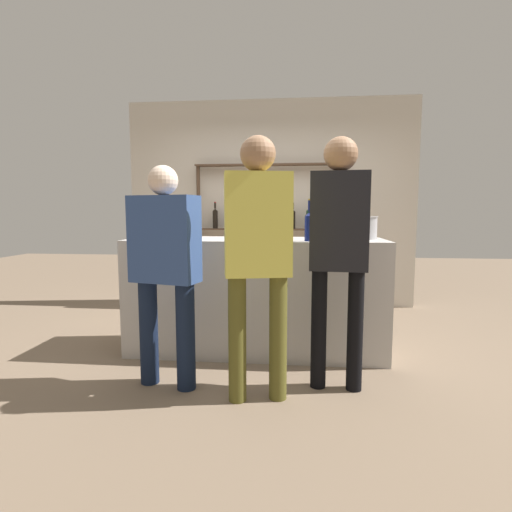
# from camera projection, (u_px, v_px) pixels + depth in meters

# --- Properties ---
(ground_plane) EXTENTS (16.00, 16.00, 0.00)m
(ground_plane) POSITION_uv_depth(u_px,v_px,m) (256.00, 350.00, 3.76)
(ground_plane) COLOR #7A6651
(bar_counter) EXTENTS (2.32, 0.70, 1.05)m
(bar_counter) POSITION_uv_depth(u_px,v_px,m) (256.00, 295.00, 3.70)
(bar_counter) COLOR #B7B2AD
(bar_counter) RESTS_ON ground_plane
(back_wall) EXTENTS (3.92, 0.12, 2.80)m
(back_wall) POSITION_uv_depth(u_px,v_px,m) (270.00, 204.00, 5.53)
(back_wall) COLOR beige
(back_wall) RESTS_ON ground_plane
(back_shelf) EXTENTS (1.99, 0.18, 1.93)m
(back_shelf) POSITION_uv_depth(u_px,v_px,m) (270.00, 215.00, 5.37)
(back_shelf) COLOR #4C3828
(back_shelf) RESTS_ON ground_plane
(counter_bottle_0) EXTENTS (0.08, 0.08, 0.35)m
(counter_bottle_0) POSITION_uv_depth(u_px,v_px,m) (310.00, 225.00, 3.35)
(counter_bottle_0) COLOR #0F1956
(counter_bottle_0) RESTS_ON bar_counter
(counter_bottle_1) EXTENTS (0.08, 0.08, 0.34)m
(counter_bottle_1) POSITION_uv_depth(u_px,v_px,m) (173.00, 224.00, 3.85)
(counter_bottle_1) COLOR silver
(counter_bottle_1) RESTS_ON bar_counter
(counter_bottle_2) EXTENTS (0.08, 0.08, 0.38)m
(counter_bottle_2) POSITION_uv_depth(u_px,v_px,m) (177.00, 223.00, 3.65)
(counter_bottle_2) COLOR silver
(counter_bottle_2) RESTS_ON bar_counter
(ice_bucket) EXTENTS (0.24, 0.24, 0.21)m
(ice_bucket) POSITION_uv_depth(u_px,v_px,m) (364.00, 228.00, 3.62)
(ice_bucket) COLOR #B2B2B7
(ice_bucket) RESTS_ON bar_counter
(cork_jar) EXTENTS (0.12, 0.12, 0.16)m
(cork_jar) POSITION_uv_depth(u_px,v_px,m) (161.00, 229.00, 3.90)
(cork_jar) COLOR silver
(cork_jar) RESTS_ON bar_counter
(customer_center) EXTENTS (0.47, 0.28, 1.79)m
(customer_center) POSITION_uv_depth(u_px,v_px,m) (258.00, 247.00, 2.65)
(customer_center) COLOR brown
(customer_center) RESTS_ON ground_plane
(customer_right) EXTENTS (0.42, 0.24, 1.81)m
(customer_right) POSITION_uv_depth(u_px,v_px,m) (339.00, 240.00, 2.83)
(customer_right) COLOR black
(customer_right) RESTS_ON ground_plane
(customer_left) EXTENTS (0.53, 0.33, 1.62)m
(customer_left) POSITION_uv_depth(u_px,v_px,m) (165.00, 261.00, 2.89)
(customer_left) COLOR #121C33
(customer_left) RESTS_ON ground_plane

